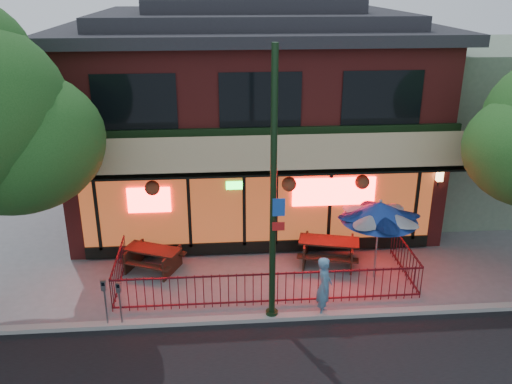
% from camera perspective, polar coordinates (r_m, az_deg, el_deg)
% --- Properties ---
extents(ground, '(80.00, 80.00, 0.00)m').
position_cam_1_polar(ground, '(14.90, 1.50, -12.18)').
color(ground, gray).
rests_on(ground, ground).
extents(curb, '(80.00, 0.25, 0.12)m').
position_cam_1_polar(curb, '(14.46, 1.71, -13.08)').
color(curb, '#999993').
rests_on(curb, ground).
extents(restaurant_building, '(12.96, 9.49, 8.05)m').
position_cam_1_polar(restaurant_building, '(19.91, -0.55, 9.54)').
color(restaurant_building, maroon).
rests_on(restaurant_building, ground).
extents(neighbor_building, '(6.00, 7.00, 6.00)m').
position_cam_1_polar(neighbor_building, '(23.15, 22.34, 6.78)').
color(neighbor_building, slate).
rests_on(neighbor_building, ground).
extents(patio_fence, '(8.44, 2.62, 1.00)m').
position_cam_1_polar(patio_fence, '(14.99, 1.32, -9.11)').
color(patio_fence, '#4E101A').
rests_on(patio_fence, ground).
extents(street_light, '(0.43, 0.32, 7.00)m').
position_cam_1_polar(street_light, '(13.04, 1.82, -1.59)').
color(street_light, black).
rests_on(street_light, ground).
extents(picnic_table_left, '(2.03, 1.83, 0.71)m').
position_cam_1_polar(picnic_table_left, '(16.77, -10.79, -6.60)').
color(picnic_table_left, '#331B12').
rests_on(picnic_table_left, ground).
extents(picnic_table_right, '(2.12, 1.82, 0.78)m').
position_cam_1_polar(picnic_table_right, '(16.97, 7.65, -5.85)').
color(picnic_table_right, '#331B12').
rests_on(picnic_table_right, ground).
extents(patio_umbrella, '(2.19, 2.19, 2.50)m').
position_cam_1_polar(patio_umbrella, '(15.73, 12.88, -2.00)').
color(patio_umbrella, gray).
rests_on(patio_umbrella, ground).
extents(pedestrian, '(0.51, 0.68, 1.68)m').
position_cam_1_polar(pedestrian, '(14.35, 7.20, -9.84)').
color(pedestrian, teal).
rests_on(pedestrian, ground).
extents(parking_meter_near, '(0.13, 0.11, 1.28)m').
position_cam_1_polar(parking_meter_near, '(14.18, -14.19, -10.67)').
color(parking_meter_near, gray).
rests_on(parking_meter_near, ground).
extents(parking_meter_far, '(0.13, 0.12, 1.36)m').
position_cam_1_polar(parking_meter_far, '(14.22, -15.63, -10.48)').
color(parking_meter_far, gray).
rests_on(parking_meter_far, ground).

